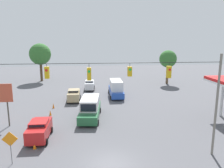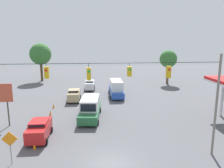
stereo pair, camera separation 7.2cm
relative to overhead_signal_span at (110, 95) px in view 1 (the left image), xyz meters
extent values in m
plane|color=#56565B|center=(0.00, 0.69, -5.66)|extent=(140.00, 140.00, 0.00)
cylinder|color=slate|center=(-9.17, 0.00, -1.19)|extent=(0.20, 0.20, 8.94)
cylinder|color=black|center=(0.00, 0.00, 2.59)|extent=(18.33, 0.04, 0.04)
cube|color=gold|center=(-4.80, 0.00, 1.82)|extent=(0.32, 0.36, 0.96)
cylinder|color=black|center=(-4.80, 0.00, 2.45)|extent=(0.03, 0.03, 0.29)
cylinder|color=red|center=(-4.80, 0.19, 2.04)|extent=(0.20, 0.02, 0.20)
cube|color=gold|center=(-1.60, 0.00, 1.92)|extent=(0.32, 0.36, 0.76)
cylinder|color=black|center=(-1.60, 0.00, 2.44)|extent=(0.03, 0.03, 0.30)
cylinder|color=green|center=(-1.60, 0.19, 2.09)|extent=(0.20, 0.02, 0.20)
cube|color=gold|center=(1.60, 0.00, 1.76)|extent=(0.32, 0.36, 0.98)
cylinder|color=black|center=(1.60, 0.00, 2.42)|extent=(0.03, 0.03, 0.34)
cylinder|color=green|center=(1.60, 0.19, 1.98)|extent=(0.20, 0.02, 0.20)
cube|color=gold|center=(4.80, 0.00, 1.92)|extent=(0.32, 0.36, 0.89)
cylinder|color=black|center=(4.80, 0.00, 2.48)|extent=(0.03, 0.03, 0.23)
cylinder|color=red|center=(4.80, 0.19, 2.12)|extent=(0.20, 0.02, 0.20)
cube|color=tan|center=(4.30, -18.94, -4.71)|extent=(1.93, 4.51, 1.26)
cube|color=tan|center=(4.30, -18.94, -3.90)|extent=(1.76, 1.99, 0.36)
cube|color=black|center=(4.29, -17.94, -3.90)|extent=(1.52, 0.03, 0.25)
cylinder|color=black|center=(5.24, -17.47, -5.34)|extent=(0.22, 0.64, 0.64)
cylinder|color=black|center=(3.34, -17.49, -5.34)|extent=(0.22, 0.64, 0.64)
cylinder|color=black|center=(5.26, -20.40, -5.34)|extent=(0.22, 0.64, 0.64)
cylinder|color=black|center=(3.36, -20.41, -5.34)|extent=(0.22, 0.64, 0.64)
cube|color=#236038|center=(1.63, -10.36, -4.84)|extent=(3.08, 7.36, 1.00)
cube|color=silver|center=(1.59, -10.71, -3.67)|extent=(2.63, 4.78, 1.35)
cube|color=black|center=(1.83, -8.43, -3.67)|extent=(1.88, 0.21, 0.94)
cylinder|color=black|center=(3.04, -8.17, -5.34)|extent=(0.28, 0.66, 0.64)
cylinder|color=black|center=(0.69, -7.92, -5.34)|extent=(0.28, 0.66, 0.64)
cylinder|color=black|center=(2.56, -12.79, -5.34)|extent=(0.28, 0.66, 0.64)
cylinder|color=black|center=(0.21, -12.55, -5.34)|extent=(0.28, 0.66, 0.64)
cube|color=silver|center=(1.68, -27.03, -4.71)|extent=(1.95, 4.24, 1.27)
cube|color=silver|center=(1.68, -27.03, -3.89)|extent=(1.72, 1.90, 0.36)
cube|color=black|center=(1.71, -26.10, -3.89)|extent=(1.43, 0.07, 0.25)
cylinder|color=black|center=(2.63, -25.70, -5.34)|extent=(0.24, 0.65, 0.64)
cylinder|color=black|center=(0.83, -25.64, -5.34)|extent=(0.24, 0.65, 0.64)
cylinder|color=black|center=(2.52, -28.42, -5.34)|extent=(0.24, 0.65, 0.64)
cylinder|color=black|center=(0.73, -28.35, -5.34)|extent=(0.24, 0.65, 0.64)
cube|color=red|center=(6.81, -4.76, -4.71)|extent=(1.89, 4.45, 1.27)
cube|color=red|center=(6.81, -4.76, -3.89)|extent=(1.74, 1.96, 0.36)
cube|color=black|center=(6.82, -3.77, -3.89)|extent=(1.51, 0.02, 0.25)
cylinder|color=black|center=(7.76, -3.31, -5.34)|extent=(0.22, 0.64, 0.64)
cylinder|color=black|center=(5.87, -3.31, -5.34)|extent=(0.22, 0.64, 0.64)
cylinder|color=black|center=(7.76, -6.20, -5.34)|extent=(0.22, 0.64, 0.64)
cylinder|color=black|center=(5.87, -6.20, -5.34)|extent=(0.22, 0.64, 0.64)
cube|color=#234CB2|center=(-3.08, -21.39, -4.84)|extent=(2.27, 7.49, 1.00)
cube|color=silver|center=(-3.07, -21.01, -3.51)|extent=(2.05, 4.80, 1.65)
cube|color=black|center=(-3.11, -23.41, -3.51)|extent=(1.72, 0.05, 1.16)
cylinder|color=black|center=(-4.19, -23.79, -5.34)|extent=(0.23, 0.64, 0.64)
cylinder|color=black|center=(-2.04, -23.82, -5.34)|extent=(0.23, 0.64, 0.64)
cylinder|color=black|center=(-4.12, -18.95, -5.34)|extent=(0.23, 0.64, 0.64)
cylinder|color=black|center=(-1.96, -18.98, -5.34)|extent=(0.23, 0.64, 0.64)
cone|color=orange|center=(6.84, -2.60, -5.29)|extent=(0.32, 0.32, 0.74)
cone|color=orange|center=(6.84, -5.74, -5.29)|extent=(0.32, 0.32, 0.74)
cone|color=orange|center=(6.98, -8.90, -5.29)|extent=(0.32, 0.32, 0.74)
cone|color=orange|center=(6.98, -11.89, -5.29)|extent=(0.32, 0.32, 0.74)
cone|color=orange|center=(7.08, -15.10, -5.29)|extent=(0.32, 0.32, 0.74)
cylinder|color=silver|center=(-15.83, -9.42, -3.19)|extent=(0.36, 0.36, 4.94)
cylinder|color=#4C473D|center=(11.17, -8.63, -4.18)|extent=(0.16, 0.16, 2.96)
cylinder|color=slate|center=(8.06, -0.17, -4.76)|extent=(0.06, 0.06, 1.80)
cube|color=orange|center=(8.06, -0.17, -3.46)|extent=(1.27, 0.04, 1.27)
cylinder|color=brown|center=(-16.29, -31.55, -3.32)|extent=(0.56, 0.56, 4.69)
sphere|color=#336B2D|center=(-16.29, -31.55, 0.11)|extent=(3.94, 3.94, 3.94)
cylinder|color=#4C3823|center=(13.50, -37.95, -3.05)|extent=(0.59, 0.59, 5.22)
sphere|color=#336B2D|center=(13.50, -37.95, 0.98)|extent=(5.17, 5.17, 5.17)
camera|label=1|loc=(1.53, 16.88, 4.37)|focal=35.00mm
camera|label=2|loc=(1.46, 16.89, 4.37)|focal=35.00mm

